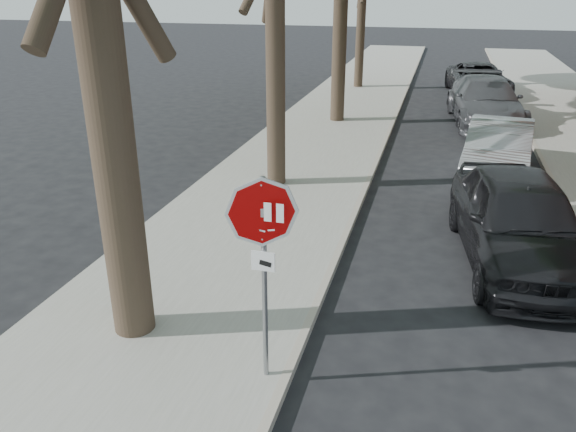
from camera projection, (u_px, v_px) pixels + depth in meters
name	position (u px, v px, depth m)	size (l,w,h in m)	color
ground	(321.00, 391.00, 6.89)	(120.00, 120.00, 0.00)	black
sidewalk_left	(322.00, 135.00, 18.16)	(4.00, 55.00, 0.12)	gray
curb_left	(386.00, 139.00, 17.66)	(0.12, 55.00, 0.13)	#9E9384
curb_right	(536.00, 149.00, 16.60)	(0.12, 55.00, 0.13)	#9E9384
stop_sign	(263.00, 243.00, 6.29)	(0.76, 0.34, 2.61)	gray
car_a	(519.00, 220.00, 9.79)	(1.90, 4.73, 1.61)	black
car_b	(498.00, 151.00, 14.13)	(1.51, 4.33, 1.43)	gray
car_c	(485.00, 101.00, 19.56)	(2.20, 5.40, 1.57)	#48484D
car_d	(478.00, 80.00, 24.47)	(2.28, 4.95, 1.38)	black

